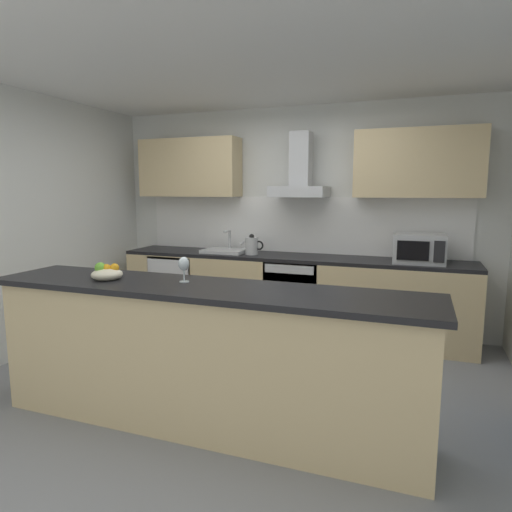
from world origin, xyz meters
TOP-DOWN VIEW (x-y plane):
  - ground at (0.00, 0.00)m, footprint 5.52×4.76m
  - ceiling at (0.00, 0.00)m, footprint 5.52×4.76m
  - wall_back at (0.00, 1.94)m, footprint 5.52×0.12m
  - wall_left at (-2.32, 0.00)m, footprint 0.12×4.76m
  - backsplash_tile at (0.00, 1.87)m, footprint 3.85×0.02m
  - counter_back at (0.00, 1.56)m, footprint 3.98×0.60m
  - counter_island at (0.03, -0.65)m, footprint 3.10×0.64m
  - upper_cabinets at (-0.00, 1.71)m, footprint 3.93×0.32m
  - oven at (0.09, 1.53)m, footprint 0.60×0.62m
  - refrigerator at (-1.40, 1.53)m, footprint 0.58×0.60m
  - microwave at (1.39, 1.50)m, footprint 0.50×0.38m
  - sink at (-0.78, 1.54)m, footprint 0.50×0.40m
  - kettle at (-0.43, 1.50)m, footprint 0.29×0.15m
  - range_hood at (0.09, 1.66)m, footprint 0.62×0.45m
  - wine_glass at (-0.14, -0.58)m, footprint 0.08×0.08m
  - fruit_bowl at (-0.71, -0.69)m, footprint 0.22×0.22m

SIDE VIEW (x-z plane):
  - ground at x=0.00m, z-range -0.02..0.00m
  - refrigerator at x=-1.40m, z-range 0.00..0.85m
  - counter_back at x=0.00m, z-range 0.00..0.90m
  - oven at x=0.09m, z-range 0.06..0.86m
  - counter_island at x=0.03m, z-range 0.01..1.01m
  - sink at x=-0.78m, z-range 0.80..1.06m
  - kettle at x=-0.43m, z-range 0.89..1.13m
  - fruit_bowl at x=-0.71m, z-range 0.98..1.11m
  - microwave at x=1.39m, z-range 0.90..1.20m
  - wine_glass at x=-0.14m, z-range 1.04..1.21m
  - backsplash_tile at x=0.00m, z-range 0.90..1.56m
  - wall_back at x=0.00m, z-range 0.00..2.60m
  - wall_left at x=-2.32m, z-range 0.00..2.60m
  - range_hood at x=0.09m, z-range 1.43..2.15m
  - upper_cabinets at x=0.00m, z-range 1.56..2.26m
  - ceiling at x=0.00m, z-range 2.60..2.62m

